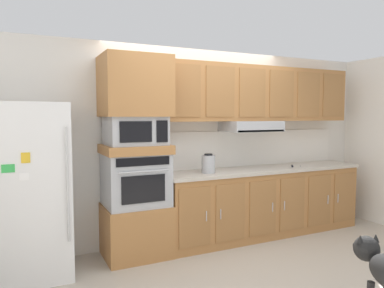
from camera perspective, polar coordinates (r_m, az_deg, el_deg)
The scene contains 14 objects.
ground_plane at distance 4.21m, azimuth 7.38°, elevation -18.37°, with size 9.60×9.60×0.00m, color #B2A899.
back_kitchen_wall at distance 4.86m, azimuth 0.40°, elevation -0.02°, with size 6.20×0.12×2.50m, color silver.
refrigerator at distance 4.00m, azimuth -24.32°, elevation -6.75°, with size 0.76×0.73×1.76m.
oven_base_cabinet at distance 4.38m, azimuth -8.77°, elevation -13.28°, with size 0.74×0.62×0.60m, color #A8703D.
built_in_oven at distance 4.23m, azimuth -8.86°, elevation -5.52°, with size 0.70×0.62×0.60m.
appliance_mid_shelf at distance 4.19m, azimuth -8.93°, elevation -0.80°, with size 0.74×0.62×0.10m, color #A8703D.
microwave at distance 4.17m, azimuth -8.95°, elevation 2.07°, with size 0.64×0.54×0.32m.
appliance_upper_cabinet at distance 4.18m, azimuth -9.04°, elevation 8.93°, with size 0.74×0.62×0.68m, color #A8703D.
lower_cabinet_run at distance 5.14m, azimuth 11.23°, elevation -9.01°, with size 2.89×0.63×0.88m.
countertop_slab at distance 5.06m, azimuth 11.28°, elevation -3.93°, with size 2.93×0.64×0.04m, color #BCB2A3.
backsplash_panel at distance 5.26m, azimuth 9.45°, elevation -0.62°, with size 2.93×0.02×0.50m, color silver.
upper_cabinet_with_hood at distance 5.10m, azimuth 10.53°, elevation 7.44°, with size 2.89×0.48×0.88m.
screwdriver at distance 5.23m, azimuth 15.61°, elevation -3.35°, with size 0.17×0.16×0.03m.
electric_kettle at distance 4.52m, azimuth 2.59°, elevation -3.13°, with size 0.17×0.17×0.24m.
Camera 1 is at (-2.12, -3.25, 1.63)m, focal length 33.86 mm.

